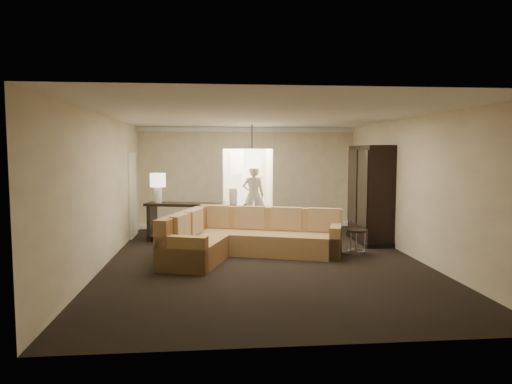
{
  "coord_description": "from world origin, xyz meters",
  "views": [
    {
      "loc": [
        -0.97,
        -8.73,
        2.11
      ],
      "look_at": [
        -0.04,
        1.2,
        1.24
      ],
      "focal_mm": 32.0,
      "sensor_mm": 36.0,
      "label": 1
    }
  ],
  "objects": [
    {
      "name": "wall_left",
      "position": [
        -3.0,
        0.0,
        1.4
      ],
      "size": [
        0.04,
        8.0,
        2.8
      ],
      "primitive_type": "cube",
      "color": "beige",
      "rests_on": "ground"
    },
    {
      "name": "ceiling",
      "position": [
        0.0,
        0.0,
        2.8
      ],
      "size": [
        6.0,
        8.0,
        0.02
      ],
      "primitive_type": "cube",
      "color": "white",
      "rests_on": "wall_back"
    },
    {
      "name": "drink_table",
      "position": [
        1.96,
        0.28,
        0.38
      ],
      "size": [
        0.42,
        0.42,
        0.52
      ],
      "rotation": [
        0.0,
        0.0,
        0.08
      ],
      "color": "black",
      "rests_on": "ground"
    },
    {
      "name": "person",
      "position": [
        0.17,
        4.3,
        0.96
      ],
      "size": [
        0.73,
        0.52,
        1.92
      ],
      "primitive_type": "imported",
      "rotation": [
        0.0,
        0.0,
        3.05
      ],
      "color": "beige",
      "rests_on": "ground"
    },
    {
      "name": "side_door",
      "position": [
        -2.97,
        2.8,
        1.05
      ],
      "size": [
        0.05,
        0.9,
        2.1
      ],
      "primitive_type": "cube",
      "color": "white",
      "rests_on": "ground"
    },
    {
      "name": "ground",
      "position": [
        0.0,
        0.0,
        0.0
      ],
      "size": [
        8.0,
        8.0,
        0.0
      ],
      "primitive_type": "plane",
      "color": "black",
      "rests_on": "ground"
    },
    {
      "name": "coffee_table",
      "position": [
        -1.43,
        1.0,
        0.2
      ],
      "size": [
        1.17,
        1.17,
        0.4
      ],
      "rotation": [
        0.0,
        0.0,
        0.27
      ],
      "color": "beige",
      "rests_on": "ground"
    },
    {
      "name": "baseboard",
      "position": [
        0.0,
        3.95,
        0.06
      ],
      "size": [
        6.0,
        0.1,
        0.12
      ],
      "primitive_type": "cube",
      "color": "white",
      "rests_on": "ground"
    },
    {
      "name": "crown_molding",
      "position": [
        0.0,
        3.95,
        2.73
      ],
      "size": [
        6.0,
        0.1,
        0.12
      ],
      "primitive_type": "cube",
      "color": "white",
      "rests_on": "wall_back"
    },
    {
      "name": "foyer",
      "position": [
        0.0,
        5.34,
        1.3
      ],
      "size": [
        1.44,
        2.02,
        2.8
      ],
      "color": "silver",
      "rests_on": "ground"
    },
    {
      "name": "wall_back",
      "position": [
        0.0,
        4.0,
        1.4
      ],
      "size": [
        6.0,
        0.04,
        2.8
      ],
      "primitive_type": "cube",
      "color": "beige",
      "rests_on": "ground"
    },
    {
      "name": "wall_right",
      "position": [
        3.0,
        0.0,
        1.4
      ],
      "size": [
        0.04,
        8.0,
        2.8
      ],
      "primitive_type": "cube",
      "color": "beige",
      "rests_on": "ground"
    },
    {
      "name": "table_lamp_left",
      "position": [
        -2.28,
        2.22,
        1.38
      ],
      "size": [
        0.36,
        0.36,
        0.7
      ],
      "color": "white",
      "rests_on": "console_table"
    },
    {
      "name": "armoire",
      "position": [
        2.69,
        1.6,
        1.08
      ],
      "size": [
        0.67,
        1.57,
        2.26
      ],
      "color": "black",
      "rests_on": "ground"
    },
    {
      "name": "console_table",
      "position": [
        -1.4,
        2.0,
        0.54
      ],
      "size": [
        2.42,
        1.1,
        0.91
      ],
      "rotation": [
        0.0,
        0.0,
        -0.25
      ],
      "color": "black",
      "rests_on": "ground"
    },
    {
      "name": "sectional_sofa",
      "position": [
        -0.39,
        0.39,
        0.38
      ],
      "size": [
        3.75,
        2.7,
        0.95
      ],
      "rotation": [
        0.0,
        0.0,
        -0.32
      ],
      "color": "brown",
      "rests_on": "ground"
    },
    {
      "name": "pendant_light",
      "position": [
        0.0,
        2.7,
        1.95
      ],
      "size": [
        0.38,
        0.38,
        1.09
      ],
      "color": "black",
      "rests_on": "ceiling"
    },
    {
      "name": "wall_front",
      "position": [
        0.0,
        -4.0,
        1.4
      ],
      "size": [
        6.0,
        0.04,
        2.8
      ],
      "primitive_type": "cube",
      "color": "beige",
      "rests_on": "ground"
    },
    {
      "name": "table_lamp_right",
      "position": [
        -0.52,
        1.78,
        1.38
      ],
      "size": [
        0.36,
        0.36,
        0.7
      ],
      "color": "white",
      "rests_on": "console_table"
    }
  ]
}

